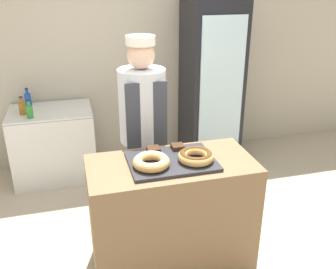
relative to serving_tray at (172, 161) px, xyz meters
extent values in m
plane|color=#B7A88E|center=(0.00, 0.00, -0.94)|extent=(14.00, 14.00, 0.00)
cube|color=#BCB29E|center=(0.00, 2.13, 0.41)|extent=(8.00, 0.06, 2.70)
cube|color=brown|center=(0.00, 0.00, -0.47)|extent=(1.22, 0.60, 0.92)
cube|color=#2D2D33|center=(0.00, 0.00, 0.00)|extent=(0.62, 0.46, 0.02)
torus|color=tan|center=(-0.16, -0.06, 0.05)|extent=(0.26, 0.26, 0.07)
torus|color=beige|center=(-0.16, -0.06, 0.06)|extent=(0.23, 0.23, 0.04)
torus|color=tan|center=(0.16, -0.06, 0.05)|extent=(0.26, 0.26, 0.07)
torus|color=brown|center=(0.16, -0.06, 0.06)|extent=(0.23, 0.23, 0.04)
cube|color=#382111|center=(-0.10, 0.17, 0.03)|extent=(0.09, 0.09, 0.03)
cube|color=#382111|center=(0.10, 0.17, 0.03)|extent=(0.09, 0.09, 0.03)
cylinder|color=#4C4C51|center=(-0.08, 0.64, -0.52)|extent=(0.29, 0.29, 0.84)
cylinder|color=silver|center=(-0.08, 0.64, 0.22)|extent=(0.40, 0.40, 0.63)
cube|color=#383D47|center=(-0.08, 0.46, -0.19)|extent=(0.34, 0.02, 1.32)
sphere|color=beige|center=(-0.08, 0.64, 0.65)|extent=(0.23, 0.23, 0.23)
cylinder|color=white|center=(-0.08, 0.64, 0.76)|extent=(0.24, 0.24, 0.07)
cube|color=black|center=(0.97, 1.75, 0.04)|extent=(0.62, 0.63, 1.95)
cube|color=silver|center=(0.97, 1.42, 0.08)|extent=(0.51, 0.02, 1.56)
cube|color=silver|center=(-0.90, 1.75, -0.53)|extent=(0.89, 0.65, 0.82)
cube|color=gray|center=(-0.90, 1.75, -0.14)|extent=(0.89, 0.65, 0.01)
cylinder|color=#99661E|center=(-1.17, 1.67, -0.05)|extent=(0.07, 0.07, 0.13)
cylinder|color=#99661E|center=(-1.17, 1.67, 0.04)|extent=(0.03, 0.03, 0.05)
cylinder|color=black|center=(-1.17, 1.67, 0.07)|extent=(0.04, 0.04, 0.01)
cylinder|color=#2D8C38|center=(-1.08, 1.54, -0.05)|extent=(0.07, 0.07, 0.13)
cylinder|color=#2D8C38|center=(-1.08, 1.54, 0.04)|extent=(0.03, 0.03, 0.05)
cylinder|color=black|center=(-1.08, 1.54, 0.07)|extent=(0.03, 0.03, 0.01)
cylinder|color=#1E4CB2|center=(-1.13, 1.99, -0.05)|extent=(0.07, 0.07, 0.13)
cylinder|color=#1E4CB2|center=(-1.13, 1.99, 0.04)|extent=(0.03, 0.03, 0.05)
cylinder|color=black|center=(-1.13, 1.99, 0.07)|extent=(0.04, 0.04, 0.01)
camera|label=1|loc=(-0.65, -2.32, 1.24)|focal=40.00mm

